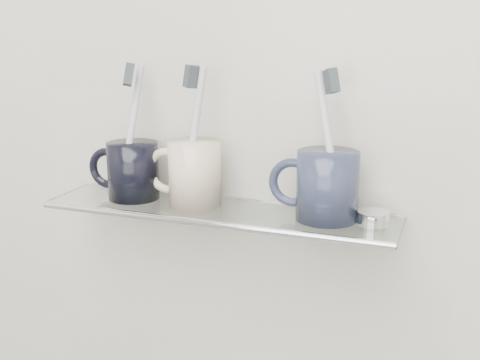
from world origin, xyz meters
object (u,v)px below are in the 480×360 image
at_px(shelf_glass, 218,211).
at_px(mug_left, 133,171).
at_px(mug_center, 195,173).
at_px(mug_right, 327,186).

height_order(shelf_glass, mug_left, mug_left).
distance_m(shelf_glass, mug_center, 0.06).
xyz_separation_m(shelf_glass, mug_right, (0.15, 0.00, 0.05)).
distance_m(mug_left, mug_right, 0.29).
bearing_deg(mug_center, mug_left, 170.36).
relative_size(shelf_glass, mug_right, 5.48).
relative_size(shelf_glass, mug_left, 5.98).
height_order(mug_center, mug_right, same).
xyz_separation_m(shelf_glass, mug_center, (-0.04, 0.00, 0.05)).
bearing_deg(mug_center, shelf_glass, -17.22).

